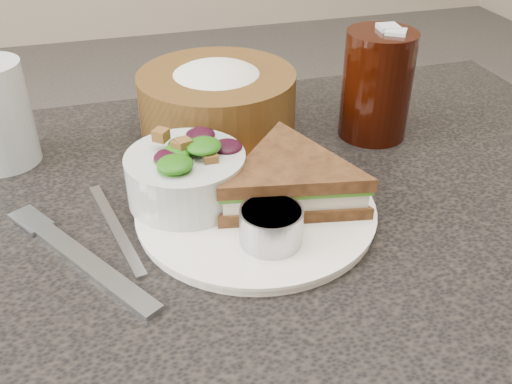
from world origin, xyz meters
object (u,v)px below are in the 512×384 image
at_px(dinner_plate, 256,211).
at_px(sandwich, 290,181).
at_px(cola_glass, 377,81).
at_px(dressing_ramekin, 271,226).
at_px(salad_bowl, 186,169).
at_px(bread_basket, 217,93).

height_order(dinner_plate, sandwich, sandwich).
bearing_deg(dinner_plate, cola_glass, 34.55).
xyz_separation_m(dinner_plate, dressing_ramekin, (-0.00, -0.06, 0.02)).
height_order(dinner_plate, dressing_ramekin, dressing_ramekin).
xyz_separation_m(sandwich, cola_glass, (0.16, 0.14, 0.04)).
height_order(sandwich, salad_bowl, salad_bowl).
xyz_separation_m(dinner_plate, cola_glass, (0.20, 0.14, 0.07)).
bearing_deg(salad_bowl, cola_glass, 20.81).
xyz_separation_m(dinner_plate, bread_basket, (0.00, 0.20, 0.05)).
bearing_deg(salad_bowl, bread_basket, 66.15).
xyz_separation_m(dinner_plate, salad_bowl, (-0.07, 0.04, 0.04)).
relative_size(sandwich, dressing_ramekin, 2.98).
bearing_deg(sandwich, cola_glass, 50.35).
height_order(dinner_plate, cola_glass, cola_glass).
distance_m(dressing_ramekin, cola_glass, 0.29).
relative_size(sandwich, salad_bowl, 1.45).
bearing_deg(bread_basket, dressing_ramekin, -91.40).
height_order(sandwich, dressing_ramekin, sandwich).
relative_size(salad_bowl, bread_basket, 0.62).
height_order(sandwich, cola_glass, cola_glass).
bearing_deg(cola_glass, sandwich, -140.05).
relative_size(dinner_plate, cola_glass, 1.66).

